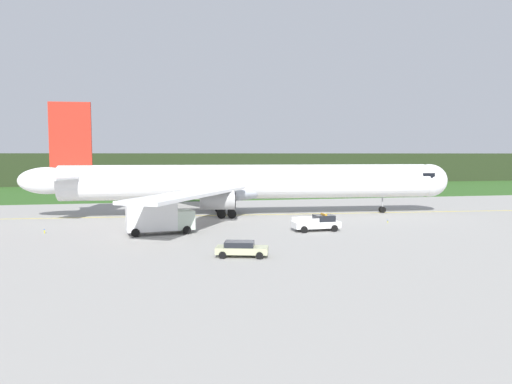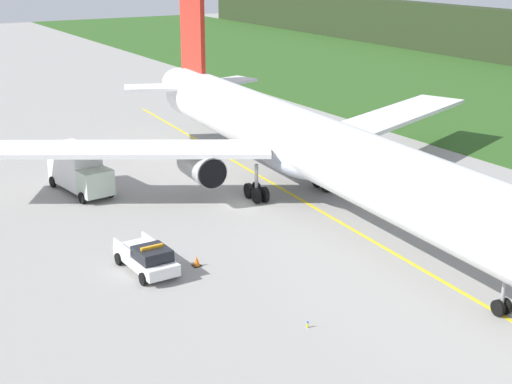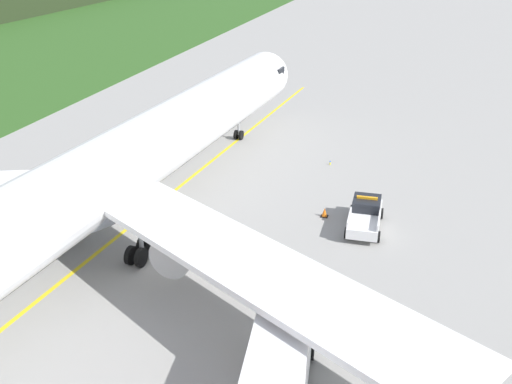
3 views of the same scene
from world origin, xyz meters
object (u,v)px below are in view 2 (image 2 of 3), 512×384
airliner (310,146)px  catering_truck (78,169)px  ops_pickup_truck (147,258)px  apron_cone (197,261)px

airliner → catering_truck: 18.76m
catering_truck → ops_pickup_truck: bearing=-4.7°
airliner → apron_cone: (6.21, -12.62, -4.29)m
ops_pickup_truck → catering_truck: size_ratio=0.72×
ops_pickup_truck → apron_cone: ops_pickup_truck is taller
airliner → ops_pickup_truck: bearing=-70.6°
airliner → catering_truck: bearing=-130.4°
airliner → apron_cone: airliner is taller
airliner → ops_pickup_truck: airliner is taller
catering_truck → apron_cone: size_ratio=11.15×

